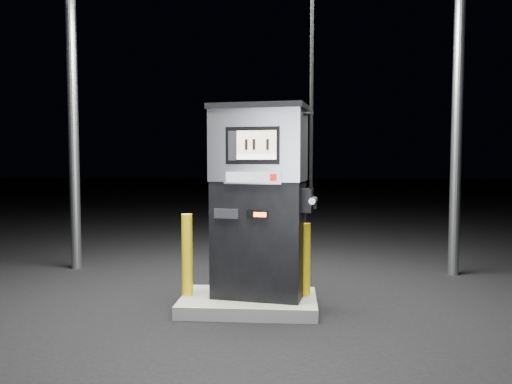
{
  "coord_description": "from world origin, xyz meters",
  "views": [
    {
      "loc": [
        0.52,
        -5.81,
        1.78
      ],
      "look_at": [
        0.09,
        0.0,
        1.4
      ],
      "focal_mm": 35.0,
      "sensor_mm": 36.0,
      "label": 1
    }
  ],
  "objects": [
    {
      "name": "bollard_right",
      "position": [
        0.67,
        0.1,
        0.58
      ],
      "size": [
        0.13,
        0.13,
        0.87
      ],
      "primitive_type": "cylinder",
      "rotation": [
        0.0,
        0.0,
        -0.1
      ],
      "color": "yellow",
      "rests_on": "pump_island"
    },
    {
      "name": "bollard_left",
      "position": [
        -0.74,
        0.02,
        0.64
      ],
      "size": [
        0.15,
        0.15,
        0.98
      ],
      "primitive_type": "cylinder",
      "rotation": [
        0.0,
        0.0,
        0.13
      ],
      "color": "yellow",
      "rests_on": "pump_island"
    },
    {
      "name": "ground",
      "position": [
        0.0,
        0.0,
        0.0
      ],
      "size": [
        80.0,
        80.0,
        0.0
      ],
      "primitive_type": "plane",
      "color": "black",
      "rests_on": "ground"
    },
    {
      "name": "pump_island",
      "position": [
        0.0,
        0.0,
        0.07
      ],
      "size": [
        1.6,
        1.0,
        0.15
      ],
      "primitive_type": "cube",
      "color": "slate",
      "rests_on": "ground"
    },
    {
      "name": "fuel_dispenser",
      "position": [
        0.12,
        0.05,
        1.31
      ],
      "size": [
        1.3,
        0.84,
        4.7
      ],
      "rotation": [
        0.0,
        0.0,
        -0.16
      ],
      "color": "black",
      "rests_on": "pump_island"
    }
  ]
}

